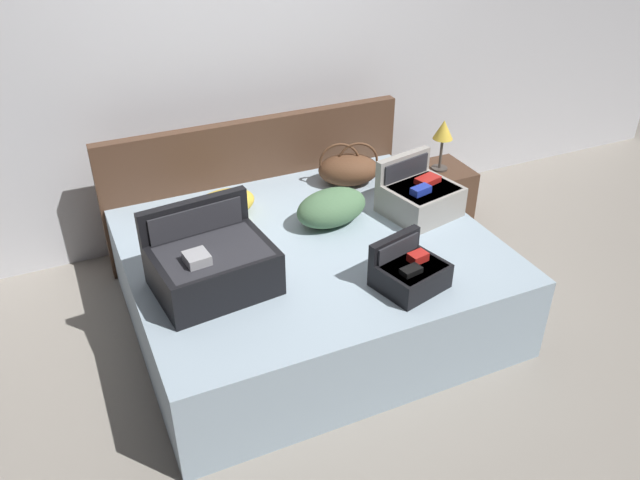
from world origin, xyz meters
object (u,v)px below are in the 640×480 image
object	(u,v)px
duffel_bag	(349,169)
table_lamp	(443,133)
hard_case_medium	(420,196)
hard_case_small	(410,272)
hard_case_large	(212,264)
pillow_center_head	(332,208)
pillow_near_headboard	(224,204)
nightstand	(436,196)
bed	(311,280)

from	to	relation	value
duffel_bag	table_lamp	xyz separation A→B (m)	(0.77, 0.05, 0.11)
hard_case_medium	hard_case_small	xyz separation A→B (m)	(-0.45, -0.64, -0.03)
hard_case_large	pillow_center_head	distance (m)	0.90
pillow_near_headboard	pillow_center_head	bearing A→B (deg)	-31.99
duffel_bag	nightstand	xyz separation A→B (m)	(0.77, 0.05, -0.40)
hard_case_small	bed	bearing A→B (deg)	102.29
pillow_center_head	nightstand	world-z (taller)	pillow_center_head
pillow_center_head	hard_case_small	bearing A→B (deg)	-82.87
hard_case_large	nightstand	size ratio (longest dim) A/B	1.41
hard_case_small	nightstand	xyz separation A→B (m)	(1.00, 1.22, -0.38)
duffel_bag	hard_case_medium	bearing A→B (deg)	-67.71
nightstand	bed	bearing A→B (deg)	-154.06
pillow_near_headboard	nightstand	xyz separation A→B (m)	(1.66, 0.12, -0.37)
hard_case_small	table_lamp	size ratio (longest dim) A/B	1.05
hard_case_small	nightstand	distance (m)	1.62
hard_case_small	pillow_center_head	distance (m)	0.75
hard_case_large	duffel_bag	xyz separation A→B (m)	(1.16, 0.77, -0.04)
hard_case_large	table_lamp	distance (m)	2.10
duffel_bag	table_lamp	world-z (taller)	table_lamp
pillow_near_headboard	table_lamp	distance (m)	1.67
pillow_near_headboard	hard_case_medium	bearing A→B (deg)	-22.59
bed	hard_case_large	size ratio (longest dim) A/B	3.23
hard_case_small	nightstand	bearing A→B (deg)	35.52
bed	pillow_center_head	distance (m)	0.45
hard_case_large	hard_case_medium	bearing A→B (deg)	3.32
bed	duffel_bag	bearing A→B (deg)	47.57
hard_case_small	table_lamp	bearing A→B (deg)	35.52
table_lamp	hard_case_small	bearing A→B (deg)	-129.43
hard_case_large	pillow_center_head	xyz separation A→B (m)	(0.83, 0.34, -0.04)
bed	hard_case_medium	bearing A→B (deg)	3.83
bed	hard_case_large	distance (m)	0.77
hard_case_medium	pillow_near_headboard	xyz separation A→B (m)	(-1.11, 0.46, -0.04)
pillow_center_head	table_lamp	world-z (taller)	table_lamp
hard_case_large	pillow_center_head	world-z (taller)	hard_case_large
bed	pillow_center_head	bearing A→B (deg)	37.50
duffel_bag	hard_case_large	bearing A→B (deg)	-146.48
duffel_bag	pillow_near_headboard	size ratio (longest dim) A/B	1.16
pillow_center_head	nightstand	size ratio (longest dim) A/B	1.02
pillow_near_headboard	table_lamp	xyz separation A→B (m)	(1.66, 0.12, 0.13)
bed	hard_case_medium	size ratio (longest dim) A/B	4.24
hard_case_medium	pillow_center_head	bearing A→B (deg)	156.41
nightstand	duffel_bag	bearing A→B (deg)	-176.40
pillow_center_head	hard_case_medium	bearing A→B (deg)	-11.35
duffel_bag	pillow_center_head	xyz separation A→B (m)	(-0.33, -0.43, -0.00)
hard_case_large	hard_case_small	world-z (taller)	hard_case_large
hard_case_small	pillow_center_head	bearing A→B (deg)	82.09
hard_case_medium	pillow_near_headboard	size ratio (longest dim) A/B	1.20
hard_case_large	pillow_center_head	size ratio (longest dim) A/B	1.39
bed	pillow_near_headboard	world-z (taller)	pillow_near_headboard
duffel_bag	bed	bearing A→B (deg)	-132.43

